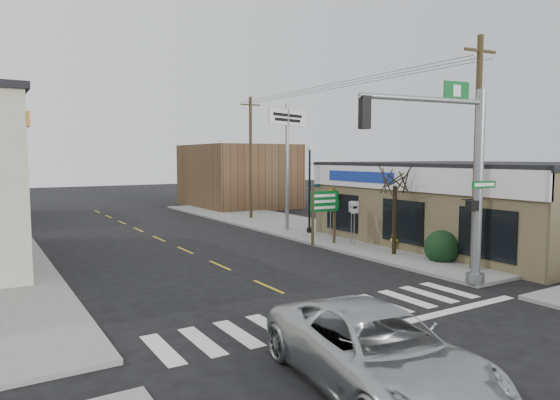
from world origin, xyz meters
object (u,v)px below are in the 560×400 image
fire_hydrant (394,240)px  dance_center_sign (287,137)px  suv (377,351)px  bare_tree (395,173)px  utility_pole_near (477,151)px  utility_pole_far (251,156)px  traffic_signal_pole (463,166)px  lamp_post (310,183)px  guide_sign (324,207)px

fire_hydrant → dance_center_sign: 9.67m
suv → bare_tree: size_ratio=1.22×
utility_pole_near → utility_pole_far: (0.41, 19.13, -0.18)m
bare_tree → utility_pole_near: size_ratio=0.52×
fire_hydrant → utility_pole_near: 6.32m
bare_tree → dance_center_sign: bearing=90.2°
fire_hydrant → traffic_signal_pole: bearing=-115.9°
lamp_post → utility_pole_near: 11.25m
lamp_post → fire_hydrant: bearing=-105.5°
utility_pole_near → utility_pole_far: 19.13m
guide_sign → utility_pole_near: 8.18m
bare_tree → utility_pole_far: 15.34m
guide_sign → dance_center_sign: 6.59m
traffic_signal_pole → suv: bearing=-144.5°
fire_hydrant → utility_pole_near: bearing=-94.7°
traffic_signal_pole → fire_hydrant: size_ratio=8.91×
guide_sign → fire_hydrant: guide_sign is taller
lamp_post → bare_tree: bearing=-112.8°
utility_pole_far → dance_center_sign: bearing=-94.0°
traffic_signal_pole → utility_pole_far: size_ratio=0.80×
suv → guide_sign: bearing=65.1°
guide_sign → lamp_post: lamp_post is taller
guide_sign → fire_hydrant: bearing=-50.4°
suv → lamp_post: 19.56m
guide_sign → utility_pole_near: size_ratio=0.32×
utility_pole_far → utility_pole_near: bearing=-86.9°
suv → bare_tree: 13.72m
bare_tree → utility_pole_far: (0.89, 15.29, 0.78)m
lamp_post → bare_tree: size_ratio=1.08×
lamp_post → dance_center_sign: dance_center_sign is taller
lamp_post → utility_pole_near: size_ratio=0.56×
traffic_signal_pole → utility_pole_far: 20.80m
guide_sign → dance_center_sign: dance_center_sign is taller
traffic_signal_pole → fire_hydrant: (2.99, 6.16, -3.66)m
utility_pole_far → bare_tree: bearing=-89.1°
guide_sign → dance_center_sign: bearing=80.7°
guide_sign → lamp_post: bearing=68.1°
dance_center_sign → fire_hydrant: bearing=-105.0°
suv → utility_pole_far: size_ratio=0.65×
traffic_signal_pole → lamp_post: 12.89m
utility_pole_near → utility_pole_far: utility_pole_near is taller
dance_center_sign → utility_pole_far: bearing=60.4°
utility_pole_near → dance_center_sign: bearing=98.7°
bare_tree → utility_pole_far: bearing=86.7°
utility_pole_near → suv: bearing=-145.1°
fire_hydrant → dance_center_sign: (-0.90, 8.12, 5.17)m
suv → dance_center_sign: size_ratio=0.75×
guide_sign → fire_hydrant: (2.07, -2.81, -1.45)m
bare_tree → suv: bearing=-135.9°
lamp_post → bare_tree: lamp_post is taller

